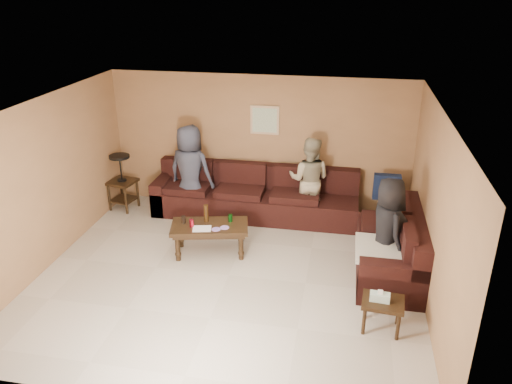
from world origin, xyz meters
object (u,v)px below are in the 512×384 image
side_table_right (382,304)px  person_right (387,229)px  end_table_left (122,181)px  person_middle (309,179)px  sectional_sofa (296,216)px  coffee_table (209,229)px  person_left (190,171)px  waste_bin (231,228)px

side_table_right → person_right: (0.08, 1.24, 0.40)m
end_table_left → person_middle: (3.46, 0.19, 0.21)m
end_table_left → sectional_sofa: bearing=-6.6°
sectional_sofa → end_table_left: (-3.31, 0.39, 0.23)m
coffee_table → person_left: size_ratio=0.76×
sectional_sofa → person_right: size_ratio=3.02×
waste_bin → person_left: size_ratio=0.17×
sectional_sofa → coffee_table: size_ratio=3.60×
person_middle → person_right: (1.25, -1.68, -0.00)m
sectional_sofa → person_right: (1.41, -1.11, 0.44)m
sectional_sofa → person_left: 2.06m
side_table_right → person_right: 1.31m
sectional_sofa → person_middle: bearing=75.1°
sectional_sofa → person_right: bearing=-38.1°
waste_bin → person_left: bearing=143.1°
side_table_right → person_middle: 3.18m
waste_bin → coffee_table: bearing=-106.8°
person_left → person_right: person_left is taller
end_table_left → waste_bin: (2.24, -0.68, -0.41)m
person_left → person_middle: (2.11, 0.20, -0.08)m
coffee_table → person_right: (2.67, -0.18, 0.35)m
waste_bin → person_right: bearing=-18.2°
sectional_sofa → person_left: person_left is taller
side_table_right → end_table_left: bearing=149.5°
sectional_sofa → end_table_left: end_table_left is taller
end_table_left → person_middle: bearing=3.2°
person_left → person_right: (3.37, -1.49, -0.08)m
waste_bin → person_middle: (1.22, 0.87, 0.63)m
coffee_table → end_table_left: end_table_left is taller
side_table_right → sectional_sofa: bearing=119.5°
waste_bin → person_middle: 1.62m
person_right → end_table_left: bearing=51.7°
side_table_right → waste_bin: bearing=139.4°
waste_bin → person_right: 2.68m
side_table_right → person_right: bearing=86.4°
person_left → person_right: 3.68m
end_table_left → side_table_right: size_ratio=1.89×
waste_bin → end_table_left: bearing=163.2°
sectional_sofa → end_table_left: bearing=173.4°
coffee_table → side_table_right: size_ratio=2.30×
sectional_sofa → side_table_right: size_ratio=8.27×
sectional_sofa → person_middle: person_middle is taller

